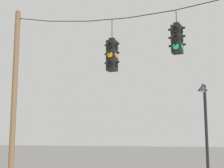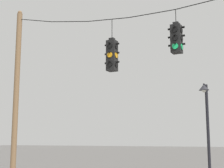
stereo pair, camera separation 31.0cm
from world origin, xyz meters
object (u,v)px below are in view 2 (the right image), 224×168
object	(u,v)px
utility_pole_left	(16,98)
traffic_light_over_intersection	(112,55)
street_lamp	(206,116)
traffic_light_near_left_pole	(176,38)

from	to	relation	value
utility_pole_left	traffic_light_over_intersection	world-z (taller)	utility_pole_left
utility_pole_left	street_lamp	distance (m)	7.92
traffic_light_over_intersection	traffic_light_near_left_pole	size ratio (longest dim) A/B	1.28
utility_pole_left	traffic_light_over_intersection	size ratio (longest dim) A/B	3.90
traffic_light_near_left_pole	street_lamp	size ratio (longest dim) A/B	0.36
street_lamp	utility_pole_left	bearing A→B (deg)	-157.39
traffic_light_over_intersection	utility_pole_left	bearing A→B (deg)	180.00
traffic_light_near_left_pole	street_lamp	bearing A→B (deg)	84.68
traffic_light_near_left_pole	street_lamp	distance (m)	3.90
traffic_light_over_intersection	street_lamp	distance (m)	4.60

